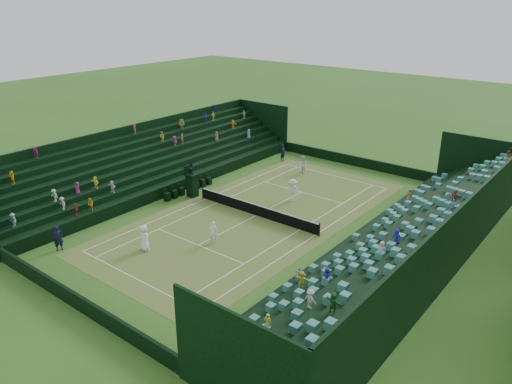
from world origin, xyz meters
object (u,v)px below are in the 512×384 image
Objects in this scene: player_near_east at (213,232)px; player_far_west at (303,165)px; umpire_chair at (192,182)px; player_near_west at (144,238)px; player_far_east at (293,190)px; tennis_net at (256,210)px.

player_near_east is 0.92× the size of player_far_west.
umpire_chair is 1.64× the size of player_near_west.
umpire_chair is 1.87× the size of player_near_east.
player_far_east is at bearing -91.57° from player_near_west.
player_near_west is at bearing 15.00° from player_near_east.
player_near_west is at bearing -63.32° from umpire_chair.
umpire_chair is at bearing -90.33° from player_far_west.
umpire_chair reaches higher than player_far_east.
tennis_net is 7.16× the size of player_near_east.
player_near_east is at bearing -102.78° from player_far_east.
player_far_east is at bearing -127.18° from player_near_east.
player_far_west is at bearing 68.96° from umpire_chair.
player_near_west is 0.97× the size of player_far_east.
tennis_net is 4.36m from player_far_east.
player_far_east is at bearing -42.56° from player_far_west.
player_far_east reaches higher than player_far_west.
umpire_chair is 1.59× the size of player_far_east.
player_far_east reaches higher than player_near_east.
player_far_west reaches higher than player_near_east.
umpire_chair is (-6.80, -0.21, 0.78)m from tennis_net.
player_near_east is 16.29m from player_far_west.
umpire_chair reaches higher than tennis_net.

